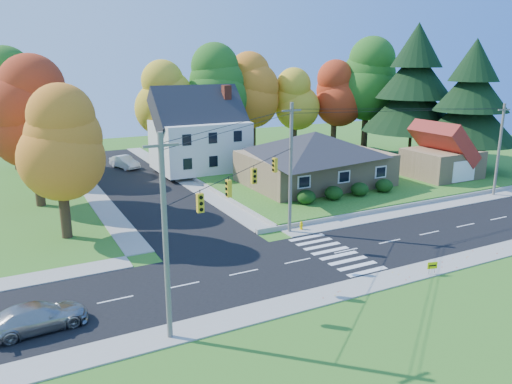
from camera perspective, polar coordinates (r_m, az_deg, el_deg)
ground at (r=35.81m, az=10.25°, el=-6.64°), size 120.00×120.00×0.00m
road_main at (r=35.81m, az=10.26°, el=-6.63°), size 90.00×8.00×0.02m
road_cross at (r=55.23m, az=-13.34°, el=0.91°), size 8.00×44.00×0.02m
sidewalk_north at (r=39.60m, az=5.86°, el=-4.28°), size 90.00×2.00×0.08m
sidewalk_south at (r=32.32m, az=15.71°, el=-9.35°), size 90.00×2.00×0.08m
lawn at (r=59.35m, az=7.95°, el=2.38°), size 30.00×30.00×0.50m
ranch_house at (r=51.92m, az=6.73°, el=4.01°), size 14.60×10.60×5.40m
colonial_house at (r=58.60m, az=-6.43°, el=6.58°), size 10.40×8.40×9.60m
garage at (r=58.15m, az=20.53°, el=3.91°), size 7.30×6.30×4.60m
hedge_row at (r=47.22m, az=10.34°, el=0.12°), size 10.70×1.70×1.27m
traffic_infrastructure at (r=35.23m, az=9.11°, el=1.83°), size 38.10×10.66×10.00m
tree_lot_0 at (r=63.17m, az=-10.29°, el=10.44°), size 6.72×6.72×12.51m
tree_lot_1 at (r=64.19m, az=-4.85°, el=11.86°), size 7.84×7.84×14.60m
tree_lot_2 at (r=67.65m, az=-0.38°, el=11.51°), size 7.28×7.28×13.56m
tree_lot_3 at (r=69.82m, az=4.46°, el=10.50°), size 6.16×6.16×11.47m
tree_lot_4 at (r=72.30m, az=9.02°, el=11.03°), size 6.72×6.72×12.51m
tree_lot_5 at (r=73.08m, az=12.63°, el=12.44°), size 8.40×8.40×15.64m
conifer_east_a at (r=67.87m, az=17.64°, el=11.20°), size 12.80×12.80×16.96m
conifer_east_b at (r=63.29m, az=23.35°, el=9.45°), size 11.20×11.20×14.84m
tree_west_0 at (r=38.78m, az=-21.71°, el=5.18°), size 6.16×6.16×11.47m
tree_west_1 at (r=48.44m, az=-24.36°, el=8.23°), size 7.28×7.28×13.56m
tree_west_2 at (r=58.50m, az=-23.96°, el=8.57°), size 6.72×6.72×12.51m
tree_west_3 at (r=66.29m, az=-26.33°, el=10.06°), size 7.84×7.84×14.60m
silver_sedan at (r=27.60m, az=-23.71°, el=-12.94°), size 4.91×2.32×1.38m
white_car at (r=63.43m, az=-14.79°, el=3.33°), size 2.98×4.90×1.53m
fire_hydrant at (r=39.42m, az=5.20°, el=-3.89°), size 0.40×0.32×0.71m
yard_sign at (r=33.21m, az=19.51°, el=-7.95°), size 0.65×0.21×0.84m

